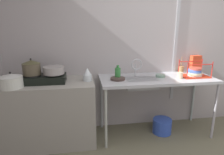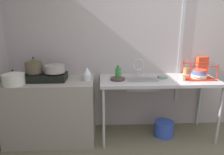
% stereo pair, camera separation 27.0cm
% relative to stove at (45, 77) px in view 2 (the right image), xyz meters
% --- Properties ---
extents(wall_back, '(5.44, 0.10, 2.73)m').
position_rel_stove_xyz_m(wall_back, '(1.72, 0.37, 0.45)').
color(wall_back, '#9F9B9D').
rests_on(wall_back, ground).
extents(wall_metal_strip, '(0.05, 0.01, 2.18)m').
position_rel_stove_xyz_m(wall_metal_strip, '(1.95, 0.31, 0.58)').
color(wall_metal_strip, '#A6A9B0').
extents(counter_concrete, '(1.20, 0.64, 0.87)m').
position_rel_stove_xyz_m(counter_concrete, '(0.05, 0.00, -0.48)').
color(counter_concrete, gray).
rests_on(counter_concrete, ground).
extents(counter_sink, '(1.63, 0.64, 0.87)m').
position_rel_stove_xyz_m(counter_sink, '(1.55, 0.00, -0.11)').
color(counter_sink, '#A6A9B0').
rests_on(counter_sink, ground).
extents(stove, '(0.56, 0.32, 0.11)m').
position_rel_stove_xyz_m(stove, '(0.00, 0.00, 0.00)').
color(stove, black).
rests_on(stove, counter_concrete).
extents(pot_on_left_burner, '(0.23, 0.23, 0.21)m').
position_rel_stove_xyz_m(pot_on_left_burner, '(-0.14, -0.00, 0.15)').
color(pot_on_left_burner, '#4F4636').
rests_on(pot_on_left_burner, stove).
extents(pot_on_right_burner, '(0.27, 0.27, 0.10)m').
position_rel_stove_xyz_m(pot_on_right_burner, '(0.14, 0.00, 0.11)').
color(pot_on_right_burner, gray).
rests_on(pot_on_right_burner, stove).
extents(pot_beside_stove, '(0.27, 0.27, 0.20)m').
position_rel_stove_xyz_m(pot_beside_stove, '(-0.34, -0.19, 0.04)').
color(pot_beside_stove, silver).
rests_on(pot_beside_stove, counter_concrete).
extents(percolator, '(0.12, 0.12, 0.18)m').
position_rel_stove_xyz_m(percolator, '(0.57, -0.01, 0.04)').
color(percolator, silver).
rests_on(percolator, counter_concrete).
extents(sink_basin, '(0.44, 0.29, 0.13)m').
position_rel_stove_xyz_m(sink_basin, '(1.31, -0.03, -0.11)').
color(sink_basin, '#A6A9B0').
rests_on(sink_basin, counter_sink).
extents(faucet, '(0.16, 0.09, 0.27)m').
position_rel_stove_xyz_m(faucet, '(1.27, 0.09, 0.12)').
color(faucet, '#A6A9B0').
rests_on(faucet, counter_sink).
extents(frying_pan, '(0.20, 0.20, 0.03)m').
position_rel_stove_xyz_m(frying_pan, '(0.98, -0.02, -0.04)').
color(frying_pan, '#3B2E2A').
rests_on(frying_pan, counter_sink).
extents(dish_rack, '(0.39, 0.27, 0.23)m').
position_rel_stove_xyz_m(dish_rack, '(2.11, -0.02, 0.01)').
color(dish_rack, red).
rests_on(dish_rack, counter_sink).
extents(cup_by_rack, '(0.08, 0.08, 0.09)m').
position_rel_stove_xyz_m(cup_by_rack, '(1.85, -0.09, -0.01)').
color(cup_by_rack, beige).
rests_on(cup_by_rack, counter_sink).
extents(small_bowl_on_drainboard, '(0.13, 0.13, 0.04)m').
position_rel_stove_xyz_m(small_bowl_on_drainboard, '(1.61, 0.03, -0.03)').
color(small_bowl_on_drainboard, slate).
rests_on(small_bowl_on_drainboard, counter_sink).
extents(bottle_by_sink, '(0.08, 0.08, 0.19)m').
position_rel_stove_xyz_m(bottle_by_sink, '(0.99, 0.03, 0.03)').
color(bottle_by_sink, '#2E7937').
rests_on(bottle_by_sink, counter_sink).
extents(cereal_box, '(0.18, 0.10, 0.26)m').
position_rel_stove_xyz_m(cereal_box, '(2.29, 0.26, 0.08)').
color(cereal_box, '#D64424').
rests_on(cereal_box, counter_sink).
extents(utensil_jar, '(0.08, 0.08, 0.24)m').
position_rel_stove_xyz_m(utensil_jar, '(2.05, 0.26, -0.00)').
color(utensil_jar, '#9C7446').
rests_on(utensil_jar, counter_sink).
extents(bucket_on_floor, '(0.28, 0.28, 0.22)m').
position_rel_stove_xyz_m(bucket_on_floor, '(1.67, -0.03, -0.81)').
color(bucket_on_floor, blue).
rests_on(bucket_on_floor, ground).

